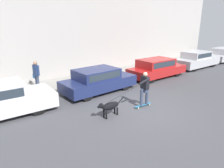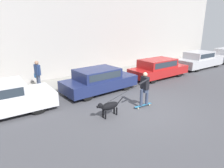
{
  "view_description": "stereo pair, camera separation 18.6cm",
  "coord_description": "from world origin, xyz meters",
  "px_view_note": "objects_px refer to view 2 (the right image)",
  "views": [
    {
      "loc": [
        -6.04,
        -5.56,
        3.63
      ],
      "look_at": [
        -0.69,
        1.26,
        0.95
      ],
      "focal_mm": 32.0,
      "sensor_mm": 36.0,
      "label": 1
    },
    {
      "loc": [
        -5.9,
        -5.67,
        3.63
      ],
      "look_at": [
        -0.69,
        1.26,
        0.95
      ],
      "focal_mm": 32.0,
      "sensor_mm": 36.0,
      "label": 2
    }
  ],
  "objects_px": {
    "parked_car_2": "(158,68)",
    "fire_hydrant": "(205,58)",
    "parked_car_3": "(199,60)",
    "dog": "(109,106)",
    "pedestrian_with_bag": "(38,73)",
    "skateboarder": "(144,88)",
    "parked_car_1": "(99,80)"
  },
  "relations": [
    {
      "from": "pedestrian_with_bag",
      "to": "parked_car_3",
      "type": "bearing_deg",
      "value": -17.74
    },
    {
      "from": "pedestrian_with_bag",
      "to": "parked_car_1",
      "type": "bearing_deg",
      "value": -48.21
    },
    {
      "from": "parked_car_2",
      "to": "dog",
      "type": "distance_m",
      "value": 6.81
    },
    {
      "from": "dog",
      "to": "parked_car_1",
      "type": "bearing_deg",
      "value": -118.31
    },
    {
      "from": "pedestrian_with_bag",
      "to": "fire_hydrant",
      "type": "distance_m",
      "value": 15.1
    },
    {
      "from": "parked_car_1",
      "to": "dog",
      "type": "height_order",
      "value": "parked_car_1"
    },
    {
      "from": "parked_car_3",
      "to": "dog",
      "type": "xyz_separation_m",
      "value": [
        -11.3,
        -2.81,
        -0.2
      ]
    },
    {
      "from": "parked_car_1",
      "to": "parked_car_3",
      "type": "distance_m",
      "value": 9.93
    },
    {
      "from": "skateboarder",
      "to": "fire_hydrant",
      "type": "bearing_deg",
      "value": -158.67
    },
    {
      "from": "dog",
      "to": "skateboarder",
      "type": "distance_m",
      "value": 1.89
    },
    {
      "from": "parked_car_1",
      "to": "fire_hydrant",
      "type": "xyz_separation_m",
      "value": [
        12.46,
        0.86,
        -0.22
      ]
    },
    {
      "from": "fire_hydrant",
      "to": "parked_car_3",
      "type": "bearing_deg",
      "value": -161.38
    },
    {
      "from": "parked_car_1",
      "to": "dog",
      "type": "bearing_deg",
      "value": -117.99
    },
    {
      "from": "pedestrian_with_bag",
      "to": "fire_hydrant",
      "type": "height_order",
      "value": "pedestrian_with_bag"
    },
    {
      "from": "parked_car_2",
      "to": "pedestrian_with_bag",
      "type": "xyz_separation_m",
      "value": [
        -7.4,
        2.18,
        0.34
      ]
    },
    {
      "from": "dog",
      "to": "skateboarder",
      "type": "relative_size",
      "value": 0.49
    },
    {
      "from": "parked_car_1",
      "to": "fire_hydrant",
      "type": "distance_m",
      "value": 12.49
    },
    {
      "from": "dog",
      "to": "pedestrian_with_bag",
      "type": "height_order",
      "value": "pedestrian_with_bag"
    },
    {
      "from": "skateboarder",
      "to": "parked_car_1",
      "type": "bearing_deg",
      "value": -77.51
    },
    {
      "from": "dog",
      "to": "parked_car_3",
      "type": "bearing_deg",
      "value": -168.23
    },
    {
      "from": "parked_car_2",
      "to": "skateboarder",
      "type": "bearing_deg",
      "value": -145.25
    },
    {
      "from": "parked_car_1",
      "to": "dog",
      "type": "xyz_separation_m",
      "value": [
        -1.38,
        -2.81,
        -0.18
      ]
    },
    {
      "from": "parked_car_1",
      "to": "pedestrian_with_bag",
      "type": "relative_size",
      "value": 2.69
    },
    {
      "from": "dog",
      "to": "fire_hydrant",
      "type": "xyz_separation_m",
      "value": [
        13.84,
        3.66,
        -0.03
      ]
    },
    {
      "from": "parked_car_2",
      "to": "parked_car_1",
      "type": "bearing_deg",
      "value": -179.1
    },
    {
      "from": "parked_car_3",
      "to": "pedestrian_with_bag",
      "type": "relative_size",
      "value": 2.94
    },
    {
      "from": "skateboarder",
      "to": "pedestrian_with_bag",
      "type": "xyz_separation_m",
      "value": [
        -3.02,
        5.12,
        0.07
      ]
    },
    {
      "from": "parked_car_2",
      "to": "parked_car_3",
      "type": "xyz_separation_m",
      "value": [
        5.1,
        0.0,
        0.02
      ]
    },
    {
      "from": "parked_car_3",
      "to": "fire_hydrant",
      "type": "height_order",
      "value": "parked_car_3"
    },
    {
      "from": "parked_car_2",
      "to": "fire_hydrant",
      "type": "bearing_deg",
      "value": 7.26
    },
    {
      "from": "dog",
      "to": "pedestrian_with_bag",
      "type": "bearing_deg",
      "value": -78.76
    },
    {
      "from": "parked_car_3",
      "to": "skateboarder",
      "type": "bearing_deg",
      "value": -161.58
    }
  ]
}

